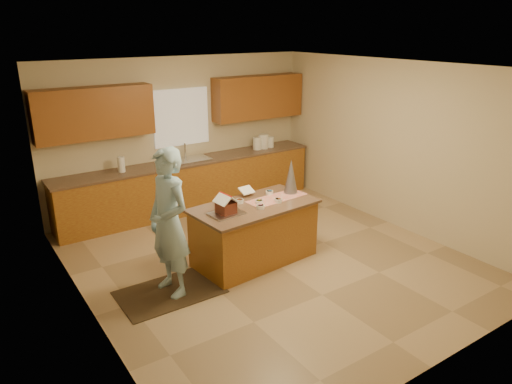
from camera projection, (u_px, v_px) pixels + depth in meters
floor at (270, 260)px, 6.85m from camera, size 5.50×5.50×0.00m
ceiling at (272, 67)px, 5.95m from camera, size 5.50×5.50×0.00m
wall_back at (181, 134)px, 8.55m from camera, size 5.50×5.50×0.00m
wall_front at (450, 244)px, 4.25m from camera, size 5.50×5.50×0.00m
wall_left at (81, 208)px, 5.08m from camera, size 5.50×5.50×0.00m
wall_right at (395, 145)px, 7.72m from camera, size 5.50×5.50×0.00m
stone_accent at (107, 243)px, 4.50m from camera, size 0.00×2.50×2.50m
window_curtain at (181, 117)px, 8.43m from camera, size 1.05×0.03×1.00m
back_counter_base at (191, 186)px, 8.62m from camera, size 4.80×0.60×0.88m
back_counter_top at (190, 162)px, 8.46m from camera, size 4.85×0.63×0.04m
upper_cabinet_left at (94, 113)px, 7.41m from camera, size 1.85×0.35×0.80m
upper_cabinet_right at (258, 97)px, 9.04m from camera, size 1.85×0.35×0.80m
sink at (190, 162)px, 8.47m from camera, size 0.70×0.45×0.12m
faucet at (185, 151)px, 8.55m from camera, size 0.03×0.03×0.28m
island_base at (254, 234)px, 6.71m from camera, size 1.74×0.98×0.82m
island_top at (254, 206)px, 6.57m from camera, size 1.82×1.06×0.04m
table_runner at (277, 198)px, 6.81m from camera, size 0.95×0.41×0.01m
baking_tray at (226, 213)px, 6.22m from camera, size 0.45×0.35×0.02m
cookbook at (247, 190)px, 6.88m from camera, size 0.22×0.18×0.09m
tinsel_tree at (291, 176)px, 6.94m from camera, size 0.22×0.22×0.51m
rug at (170, 292)px, 6.01m from camera, size 1.26×0.82×0.01m
boy at (169, 223)px, 5.73m from camera, size 0.54×0.74×1.86m
canister_a at (257, 143)px, 9.18m from camera, size 0.17×0.17×0.23m
canister_b at (264, 141)px, 9.25m from camera, size 0.19×0.19×0.27m
canister_c at (270, 142)px, 9.35m from camera, size 0.15×0.15×0.21m
paper_towel at (121, 164)px, 7.76m from camera, size 0.12×0.12×0.25m
gingerbread_house at (226, 206)px, 6.19m from camera, size 0.28×0.28×0.26m
candy_bowls at (256, 201)px, 6.64m from camera, size 0.80×0.52×0.05m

